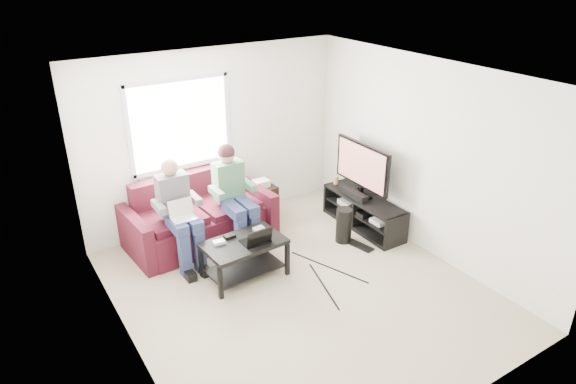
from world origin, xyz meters
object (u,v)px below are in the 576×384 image
Objects in this scene: tv at (362,167)px; end_table at (262,203)px; sofa at (198,219)px; tv_stand at (364,214)px; coffee_table at (244,250)px; subwoofer at (344,225)px.

tv reaches higher than end_table.
sofa is 1.05m from end_table.
end_table is at bearing 2.42° from sofa.
coffee_table is at bearing -175.01° from tv_stand.
sofa is 1.41× the size of tv_stand.
sofa reaches higher than end_table.
end_table is (0.93, 1.18, -0.07)m from coffee_table.
tv reaches higher than sofa.
sofa is 4.01× the size of subwoofer.
tv is at bearing -37.26° from end_table.
tv is 0.90m from subwoofer.
sofa reaches higher than coffee_table.
end_table reaches higher than subwoofer.
subwoofer is (1.59, 0.01, -0.11)m from coffee_table.
coffee_table is at bearing -128.21° from end_table.
tv reaches higher than tv_stand.
coffee_table is (0.12, -1.14, 0.03)m from sofa.
tv_stand is at bearing 19.01° from subwoofer.
tv is (2.23, -0.85, 0.60)m from sofa.
tv is (2.11, 0.28, 0.57)m from coffee_table.
sofa is 1.85× the size of tv.
sofa is 1.98× the size of coffee_table.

